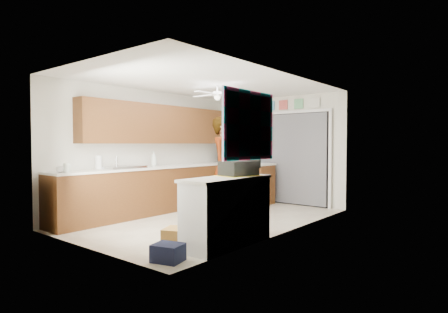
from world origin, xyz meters
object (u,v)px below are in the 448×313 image
Objects in this scene: microwave at (227,156)px; man at (224,167)px; cup at (60,170)px; paper_towel_roll at (98,162)px; suitcase at (239,168)px; soap_bottle at (154,159)px; cardboard_box at (181,239)px; navy_crate at (168,253)px; dog at (245,203)px.

man is (1.33, -1.77, -0.13)m from microwave.
paper_towel_roll is at bearing 105.52° from cup.
paper_towel_roll is 2.30m from man.
cup is 2.86m from suitcase.
soap_bottle reaches higher than cardboard_box.
man is at bearing 49.37° from paper_towel_roll.
man is (1.43, 0.51, -0.14)m from soap_bottle.
cup is at bearing -178.83° from navy_crate.
dog is (1.52, 1.07, -0.89)m from soap_bottle.
man reaches higher than suitcase.
soap_bottle is 1.23m from paper_towel_roll.
cardboard_box is at bearing -171.74° from microwave.
soap_bottle is at bearing 86.96° from paper_towel_roll.
paper_towel_roll reaches higher than navy_crate.
paper_towel_roll reaches higher than cup.
dog is (-0.84, 2.62, 0.06)m from cardboard_box.
cup is at bearing 137.20° from man.
paper_towel_roll is 2.93m from dog.
man is 0.94m from dog.
soap_bottle is at bearing 94.60° from cup.
cup is (0.07, -4.35, -0.09)m from microwave.
man is at bearing 63.87° from cup.
cardboard_box is 2.41m from man.
dog is (1.59, 2.30, -0.86)m from paper_towel_roll.
suitcase is at bearing -44.26° from dog.
cardboard_box is 0.88× the size of dog.
microwave reaches higher than paper_towel_roll.
paper_towel_roll reaches higher than dog.
dog is at bearing 107.78° from cardboard_box.
man is (1.26, 2.58, -0.03)m from cup.
man is (-1.18, 2.53, 0.85)m from navy_crate.
microwave is 4.56m from cardboard_box.
suitcase is 0.96× the size of dog.
microwave is at bearing 142.35° from suitcase.
paper_towel_roll is (-0.16, -3.52, -0.02)m from microwave.
suitcase is at bearing -150.91° from man.
soap_bottle is (-0.10, -2.29, 0.01)m from microwave.
navy_crate is at bearing -171.97° from microwave.
man is 3.78× the size of dog.
soap_bottle is 0.69× the size of cardboard_box.
paper_towel_roll is at bearing -157.75° from suitcase.
dog is at bearing 109.48° from navy_crate.
cardboard_box is (2.36, -1.55, -0.95)m from soap_bottle.
navy_crate is 3.27m from dog.
microwave is at bearing 90.90° from cup.
paper_towel_roll is 0.55× the size of cardboard_box.
suitcase is 1.61m from navy_crate.
soap_bottle is 2.46× the size of cup.
microwave reaches higher than navy_crate.
soap_bottle is 2.78m from suitcase.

